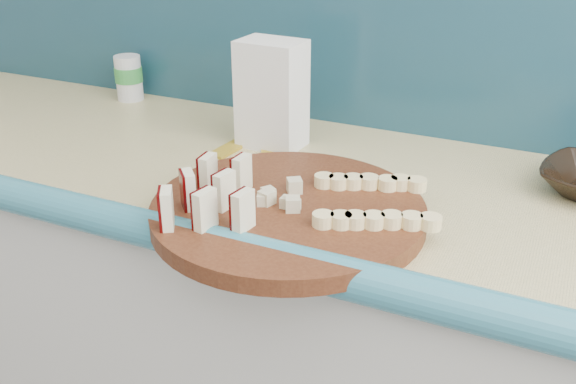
# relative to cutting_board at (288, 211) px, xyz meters

# --- Properties ---
(kitchen_counter) EXTENTS (2.20, 0.63, 0.91)m
(kitchen_counter) POSITION_rel_cutting_board_xyz_m (-0.06, 0.18, -0.47)
(kitchen_counter) COLOR silver
(kitchen_counter) RESTS_ON ground
(backsplash) EXTENTS (2.20, 0.02, 0.50)m
(backsplash) POSITION_rel_cutting_board_xyz_m (-0.06, 0.47, 0.24)
(backsplash) COLOR teal
(backsplash) RESTS_ON kitchen_counter
(cutting_board) EXTENTS (0.56, 0.56, 0.03)m
(cutting_board) POSITION_rel_cutting_board_xyz_m (0.00, 0.00, 0.00)
(cutting_board) COLOR #3F1A0D
(cutting_board) RESTS_ON kitchen_counter
(apple_wedges) EXTENTS (0.15, 0.19, 0.06)m
(apple_wedges) POSITION_rel_cutting_board_xyz_m (-0.10, -0.07, 0.04)
(apple_wedges) COLOR #FFF7CB
(apple_wedges) RESTS_ON cutting_board
(apple_chunks) EXTENTS (0.06, 0.07, 0.02)m
(apple_chunks) POSITION_rel_cutting_board_xyz_m (-0.03, -0.01, 0.02)
(apple_chunks) COLOR beige
(apple_chunks) RESTS_ON cutting_board
(banana_slices) EXTENTS (0.22, 0.21, 0.02)m
(banana_slices) POSITION_rel_cutting_board_xyz_m (0.12, 0.05, 0.02)
(banana_slices) COLOR #FEE59B
(banana_slices) RESTS_ON cutting_board
(flour_bag) EXTENTS (0.13, 0.10, 0.21)m
(flour_bag) POSITION_rel_cutting_board_xyz_m (-0.16, 0.27, 0.09)
(flour_bag) COLOR white
(flour_bag) RESTS_ON kitchen_counter
(canister) EXTENTS (0.07, 0.07, 0.11)m
(canister) POSITION_rel_cutting_board_xyz_m (-0.61, 0.40, 0.04)
(canister) COLOR silver
(canister) RESTS_ON kitchen_counter
(banana_peel) EXTENTS (0.22, 0.18, 0.01)m
(banana_peel) POSITION_rel_cutting_board_xyz_m (-0.17, 0.25, -0.01)
(banana_peel) COLOR gold
(banana_peel) RESTS_ON kitchen_counter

